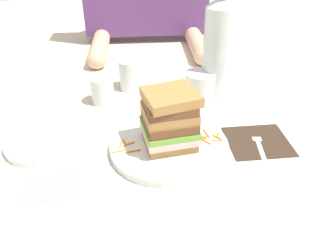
{
  "coord_description": "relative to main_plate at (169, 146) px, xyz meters",
  "views": [
    {
      "loc": [
        -0.04,
        -0.61,
        0.44
      ],
      "look_at": [
        0.01,
        0.02,
        0.06
      ],
      "focal_mm": 36.63,
      "sensor_mm": 36.0,
      "label": 1
    }
  ],
  "objects": [
    {
      "name": "main_plate",
      "position": [
        0.0,
        0.0,
        0.0
      ],
      "size": [
        0.25,
        0.25,
        0.02
      ],
      "primitive_type": "cylinder",
      "color": "white",
      "rests_on": "ground_plane"
    },
    {
      "name": "carrot_shred_9",
      "position": [
        0.11,
        0.02,
        0.01
      ],
      "size": [
        0.01,
        0.02,
        0.0
      ],
      "primitive_type": "cylinder",
      "rotation": [
        0.0,
        1.57,
        4.49
      ],
      "color": "orange",
      "rests_on": "main_plate"
    },
    {
      "name": "sandwich",
      "position": [
        0.0,
        -0.0,
        0.07
      ],
      "size": [
        0.13,
        0.12,
        0.12
      ],
      "color": "#A87A42",
      "rests_on": "main_plate"
    },
    {
      "name": "knife",
      "position": [
        -0.15,
        -0.01,
        -0.01
      ],
      "size": [
        0.04,
        0.2,
        0.0
      ],
      "color": "silver",
      "rests_on": "ground_plane"
    },
    {
      "name": "water_bottle",
      "position": [
        0.15,
        0.24,
        0.13
      ],
      "size": [
        0.08,
        0.08,
        0.31
      ],
      "color": "silver",
      "rests_on": "ground_plane"
    },
    {
      "name": "carrot_shred_3",
      "position": [
        -0.1,
        0.01,
        0.01
      ],
      "size": [
        0.01,
        0.02,
        0.0
      ],
      "primitive_type": "cylinder",
      "rotation": [
        0.0,
        1.57,
        1.89
      ],
      "color": "orange",
      "rests_on": "main_plate"
    },
    {
      "name": "carrot_shred_4",
      "position": [
        -0.09,
        0.0,
        0.01
      ],
      "size": [
        0.03,
        0.01,
        0.0
      ],
      "primitive_type": "cylinder",
      "rotation": [
        0.0,
        1.57,
        0.42
      ],
      "color": "orange",
      "rests_on": "main_plate"
    },
    {
      "name": "carrot_shred_1",
      "position": [
        -0.1,
        0.0,
        0.01
      ],
      "size": [
        0.01,
        0.02,
        0.0
      ],
      "primitive_type": "cylinder",
      "rotation": [
        0.0,
        1.57,
        4.63
      ],
      "color": "orange",
      "rests_on": "main_plate"
    },
    {
      "name": "ground_plane",
      "position": [
        -0.01,
        0.01,
        -0.01
      ],
      "size": [
        3.0,
        3.0,
        0.0
      ],
      "primitive_type": "plane",
      "color": "beige"
    },
    {
      "name": "napkin_pink",
      "position": [
        -0.23,
        -0.09,
        -0.01
      ],
      "size": [
        0.11,
        0.1,
        0.0
      ],
      "primitive_type": "cube",
      "rotation": [
        0.0,
        0.0,
        0.16
      ],
      "color": "pink",
      "rests_on": "ground_plane"
    },
    {
      "name": "napkin_dark",
      "position": [
        0.2,
        0.01,
        -0.01
      ],
      "size": [
        0.14,
        0.13,
        0.0
      ],
      "primitive_type": "cube",
      "rotation": [
        0.0,
        0.0,
        0.03
      ],
      "color": "#38281E",
      "rests_on": "ground_plane"
    },
    {
      "name": "carrot_shred_0",
      "position": [
        -0.11,
        -0.02,
        0.01
      ],
      "size": [
        0.03,
        0.01,
        0.0
      ],
      "primitive_type": "cylinder",
      "rotation": [
        0.0,
        1.57,
        0.27
      ],
      "color": "orange",
      "rests_on": "main_plate"
    },
    {
      "name": "carrot_shred_8",
      "position": [
        0.08,
        -0.0,
        0.01
      ],
      "size": [
        0.02,
        0.02,
        0.0
      ],
      "primitive_type": "cylinder",
      "rotation": [
        0.0,
        1.57,
        2.25
      ],
      "color": "orange",
      "rests_on": "main_plate"
    },
    {
      "name": "carrot_shred_5",
      "position": [
        0.09,
        0.03,
        0.01
      ],
      "size": [
        0.01,
        0.03,
        0.0
      ],
      "primitive_type": "cylinder",
      "rotation": [
        0.0,
        1.57,
        1.8
      ],
      "color": "orange",
      "rests_on": "main_plate"
    },
    {
      "name": "fork",
      "position": [
        0.2,
        -0.01,
        -0.0
      ],
      "size": [
        0.03,
        0.17,
        0.0
      ],
      "color": "silver",
      "rests_on": "napkin_dark"
    },
    {
      "name": "empty_tumbler_0",
      "position": [
        -0.08,
        0.31,
        0.03
      ],
      "size": [
        0.07,
        0.07,
        0.09
      ],
      "primitive_type": "cylinder",
      "color": "silver",
      "rests_on": "ground_plane"
    },
    {
      "name": "juice_glass",
      "position": [
        0.1,
        0.22,
        0.03
      ],
      "size": [
        0.08,
        0.08,
        0.08
      ],
      "color": "white",
      "rests_on": "ground_plane"
    },
    {
      "name": "carrot_shred_2",
      "position": [
        -0.08,
        -0.02,
        0.01
      ],
      "size": [
        0.03,
        0.01,
        0.0
      ],
      "primitive_type": "cylinder",
      "rotation": [
        0.0,
        1.57,
        0.22
      ],
      "color": "orange",
      "rests_on": "main_plate"
    },
    {
      "name": "carrot_shred_11",
      "position": [
        0.07,
        0.02,
        0.01
      ],
      "size": [
        0.03,
        0.0,
        0.0
      ],
      "primitive_type": "cylinder",
      "rotation": [
        0.0,
        1.57,
        6.24
      ],
      "color": "orange",
      "rests_on": "main_plate"
    },
    {
      "name": "side_plate",
      "position": [
        -0.27,
        0.04,
        -0.0
      ],
      "size": [
        0.17,
        0.17,
        0.01
      ],
      "primitive_type": "cylinder",
      "color": "white",
      "rests_on": "ground_plane"
    },
    {
      "name": "carrot_shred_6",
      "position": [
        0.11,
        0.01,
        0.01
      ],
      "size": [
        0.02,
        0.02,
        0.0
      ],
      "primitive_type": "cylinder",
      "rotation": [
        0.0,
        1.57,
        2.3
      ],
      "color": "orange",
      "rests_on": "main_plate"
    },
    {
      "name": "carrot_shred_10",
      "position": [
        0.1,
        -0.0,
        0.01
      ],
      "size": [
        0.02,
        0.01,
        0.0
      ],
      "primitive_type": "cylinder",
      "rotation": [
        0.0,
        1.57,
        5.97
      ],
      "color": "orange",
      "rests_on": "main_plate"
    },
    {
      "name": "empty_tumbler_1",
      "position": [
        -0.16,
        0.23,
        0.03
      ],
      "size": [
        0.06,
        0.06,
        0.07
      ],
      "primitive_type": "cylinder",
      "color": "silver",
      "rests_on": "ground_plane"
    },
    {
      "name": "carrot_shred_7",
      "position": [
        0.07,
        0.01,
        0.01
      ],
      "size": [
        0.02,
        0.01,
        0.0
      ],
      "primitive_type": "cylinder",
      "rotation": [
        0.0,
        1.57,
        6.12
      ],
      "color": "orange",
      "rests_on": "main_plate"
    }
  ]
}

